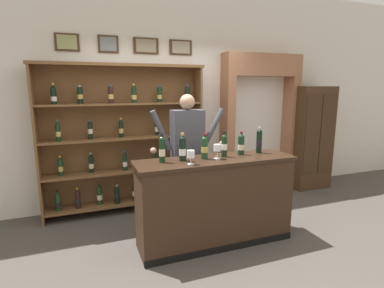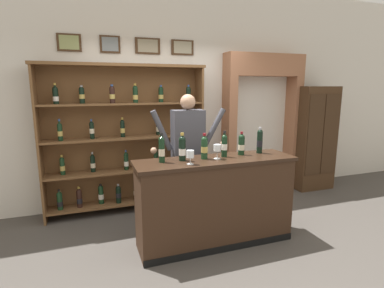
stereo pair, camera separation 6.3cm
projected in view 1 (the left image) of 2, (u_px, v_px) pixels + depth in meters
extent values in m
cube|color=#47423D|center=(200.00, 245.00, 3.54)|extent=(14.00, 14.00, 0.02)
cube|color=silver|center=(161.00, 95.00, 4.73)|extent=(12.00, 0.16, 3.40)
cube|color=#422B19|center=(67.00, 42.00, 4.06)|extent=(0.32, 0.02, 0.23)
cube|color=#8D965A|center=(67.00, 42.00, 4.04)|extent=(0.25, 0.01, 0.19)
cube|color=#422B19|center=(108.00, 44.00, 4.24)|extent=(0.28, 0.02, 0.24)
cube|color=slate|center=(108.00, 44.00, 4.23)|extent=(0.22, 0.01, 0.19)
cube|color=#422B19|center=(146.00, 46.00, 4.43)|extent=(0.37, 0.02, 0.23)
cube|color=gray|center=(146.00, 46.00, 4.41)|extent=(0.30, 0.01, 0.18)
cube|color=#422B19|center=(181.00, 47.00, 4.61)|extent=(0.36, 0.02, 0.22)
cube|color=gray|center=(181.00, 47.00, 4.60)|extent=(0.28, 0.01, 0.18)
cube|color=brown|center=(37.00, 146.00, 3.92)|extent=(0.03, 0.34, 2.14)
cube|color=brown|center=(197.00, 136.00, 4.70)|extent=(0.03, 0.34, 2.14)
cube|color=brown|center=(123.00, 139.00, 4.46)|extent=(2.29, 0.02, 2.14)
cube|color=brown|center=(127.00, 202.00, 4.49)|extent=(2.23, 0.32, 0.03)
cylinder|color=#19381E|center=(58.00, 203.00, 4.12)|extent=(0.08, 0.08, 0.22)
sphere|color=#19381E|center=(57.00, 195.00, 4.10)|extent=(0.07, 0.07, 0.07)
cylinder|color=#19381E|center=(57.00, 193.00, 4.10)|extent=(0.03, 0.03, 0.07)
cylinder|color=black|center=(57.00, 191.00, 4.09)|extent=(0.03, 0.03, 0.03)
cylinder|color=black|center=(58.00, 205.00, 4.13)|extent=(0.08, 0.08, 0.07)
cylinder|color=black|center=(78.00, 200.00, 4.21)|extent=(0.08, 0.08, 0.22)
sphere|color=black|center=(77.00, 193.00, 4.19)|extent=(0.07, 0.07, 0.07)
cylinder|color=black|center=(77.00, 190.00, 4.18)|extent=(0.03, 0.03, 0.08)
cylinder|color=#B79338|center=(77.00, 188.00, 4.18)|extent=(0.03, 0.03, 0.03)
cylinder|color=black|center=(78.00, 202.00, 4.22)|extent=(0.08, 0.08, 0.07)
cylinder|color=#19381E|center=(100.00, 196.00, 4.35)|extent=(0.08, 0.08, 0.23)
sphere|color=#19381E|center=(99.00, 188.00, 4.33)|extent=(0.07, 0.07, 0.07)
cylinder|color=#19381E|center=(99.00, 187.00, 4.33)|extent=(0.04, 0.04, 0.06)
cylinder|color=black|center=(99.00, 186.00, 4.32)|extent=(0.04, 0.04, 0.03)
cylinder|color=silver|center=(100.00, 197.00, 4.36)|extent=(0.08, 0.08, 0.07)
cylinder|color=black|center=(117.00, 196.00, 4.38)|extent=(0.08, 0.08, 0.22)
sphere|color=black|center=(117.00, 189.00, 4.36)|extent=(0.07, 0.07, 0.07)
cylinder|color=black|center=(117.00, 187.00, 4.35)|extent=(0.03, 0.03, 0.07)
cylinder|color=#99999E|center=(117.00, 185.00, 4.35)|extent=(0.03, 0.03, 0.03)
cylinder|color=black|center=(117.00, 196.00, 4.38)|extent=(0.08, 0.08, 0.07)
cylinder|color=black|center=(135.00, 193.00, 4.50)|extent=(0.08, 0.08, 0.22)
sphere|color=black|center=(135.00, 186.00, 4.48)|extent=(0.07, 0.07, 0.07)
cylinder|color=black|center=(135.00, 184.00, 4.48)|extent=(0.04, 0.04, 0.06)
cylinder|color=black|center=(135.00, 183.00, 4.47)|extent=(0.04, 0.04, 0.03)
cylinder|color=beige|center=(135.00, 193.00, 4.50)|extent=(0.08, 0.08, 0.07)
cylinder|color=black|center=(154.00, 190.00, 4.64)|extent=(0.08, 0.08, 0.23)
sphere|color=black|center=(153.00, 182.00, 4.62)|extent=(0.07, 0.07, 0.07)
cylinder|color=black|center=(153.00, 180.00, 4.61)|extent=(0.04, 0.04, 0.08)
cylinder|color=navy|center=(153.00, 178.00, 4.61)|extent=(0.04, 0.04, 0.03)
cylinder|color=silver|center=(154.00, 190.00, 4.65)|extent=(0.08, 0.08, 0.07)
cylinder|color=black|center=(172.00, 188.00, 4.72)|extent=(0.08, 0.08, 0.23)
sphere|color=black|center=(172.00, 181.00, 4.70)|extent=(0.07, 0.07, 0.07)
cylinder|color=black|center=(172.00, 179.00, 4.69)|extent=(0.03, 0.03, 0.08)
cylinder|color=#B79338|center=(172.00, 177.00, 4.69)|extent=(0.03, 0.03, 0.03)
cylinder|color=silver|center=(172.00, 190.00, 4.73)|extent=(0.08, 0.08, 0.07)
cylinder|color=black|center=(190.00, 186.00, 4.81)|extent=(0.08, 0.08, 0.23)
sphere|color=black|center=(190.00, 179.00, 4.78)|extent=(0.07, 0.07, 0.07)
cylinder|color=black|center=(190.00, 178.00, 4.78)|extent=(0.03, 0.03, 0.06)
cylinder|color=#99999E|center=(190.00, 176.00, 4.77)|extent=(0.04, 0.04, 0.03)
cylinder|color=black|center=(190.00, 188.00, 4.81)|extent=(0.08, 0.08, 0.07)
cube|color=brown|center=(126.00, 171.00, 4.40)|extent=(2.23, 0.32, 0.02)
cylinder|color=#19381E|center=(61.00, 168.00, 4.10)|extent=(0.07, 0.07, 0.21)
sphere|color=#19381E|center=(60.00, 160.00, 4.08)|extent=(0.07, 0.07, 0.07)
cylinder|color=#19381E|center=(60.00, 158.00, 4.07)|extent=(0.03, 0.03, 0.07)
cylinder|color=#B79338|center=(60.00, 157.00, 4.07)|extent=(0.03, 0.03, 0.03)
cylinder|color=tan|center=(61.00, 169.00, 4.10)|extent=(0.07, 0.07, 0.07)
cylinder|color=black|center=(91.00, 165.00, 4.25)|extent=(0.07, 0.07, 0.21)
sphere|color=black|center=(91.00, 157.00, 4.23)|extent=(0.07, 0.07, 0.07)
cylinder|color=black|center=(91.00, 155.00, 4.22)|extent=(0.02, 0.02, 0.07)
cylinder|color=#99999E|center=(91.00, 153.00, 4.22)|extent=(0.03, 0.03, 0.03)
cylinder|color=beige|center=(91.00, 166.00, 4.25)|extent=(0.07, 0.07, 0.07)
cylinder|color=black|center=(125.00, 163.00, 4.37)|extent=(0.07, 0.07, 0.22)
sphere|color=black|center=(125.00, 155.00, 4.34)|extent=(0.07, 0.07, 0.07)
cylinder|color=black|center=(124.00, 153.00, 4.34)|extent=(0.02, 0.02, 0.07)
cylinder|color=navy|center=(124.00, 151.00, 4.33)|extent=(0.03, 0.03, 0.03)
cylinder|color=silver|center=(125.00, 164.00, 4.37)|extent=(0.07, 0.07, 0.07)
cylinder|color=black|center=(155.00, 160.00, 4.53)|extent=(0.07, 0.07, 0.22)
sphere|color=black|center=(155.00, 152.00, 4.51)|extent=(0.07, 0.07, 0.07)
cylinder|color=black|center=(154.00, 150.00, 4.51)|extent=(0.02, 0.02, 0.07)
cylinder|color=black|center=(154.00, 149.00, 4.50)|extent=(0.03, 0.03, 0.03)
cylinder|color=black|center=(155.00, 160.00, 4.53)|extent=(0.07, 0.07, 0.07)
cylinder|color=black|center=(181.00, 158.00, 4.66)|extent=(0.07, 0.07, 0.21)
sphere|color=black|center=(181.00, 151.00, 4.64)|extent=(0.07, 0.07, 0.07)
cylinder|color=black|center=(181.00, 149.00, 4.63)|extent=(0.03, 0.03, 0.06)
cylinder|color=#B79338|center=(181.00, 148.00, 4.63)|extent=(0.04, 0.04, 0.03)
cylinder|color=black|center=(181.00, 157.00, 4.66)|extent=(0.07, 0.07, 0.07)
cube|color=brown|center=(124.00, 138.00, 4.30)|extent=(2.23, 0.32, 0.02)
cylinder|color=black|center=(58.00, 134.00, 3.96)|extent=(0.06, 0.06, 0.20)
sphere|color=black|center=(58.00, 126.00, 3.94)|extent=(0.06, 0.06, 0.06)
cylinder|color=black|center=(57.00, 123.00, 3.93)|extent=(0.03, 0.03, 0.08)
cylinder|color=navy|center=(57.00, 120.00, 3.92)|extent=(0.03, 0.03, 0.03)
cylinder|color=tan|center=(58.00, 134.00, 3.96)|extent=(0.06, 0.06, 0.06)
cylinder|color=black|center=(90.00, 132.00, 4.12)|extent=(0.06, 0.06, 0.21)
sphere|color=black|center=(90.00, 124.00, 4.10)|extent=(0.06, 0.06, 0.06)
cylinder|color=black|center=(90.00, 122.00, 4.09)|extent=(0.02, 0.02, 0.06)
cylinder|color=navy|center=(90.00, 120.00, 4.09)|extent=(0.03, 0.03, 0.03)
cylinder|color=beige|center=(90.00, 131.00, 4.12)|extent=(0.06, 0.06, 0.07)
cylinder|color=black|center=(121.00, 130.00, 4.27)|extent=(0.06, 0.06, 0.21)
sphere|color=black|center=(121.00, 122.00, 4.25)|extent=(0.06, 0.06, 0.06)
cylinder|color=black|center=(121.00, 120.00, 4.24)|extent=(0.03, 0.03, 0.07)
cylinder|color=#B79338|center=(121.00, 119.00, 4.24)|extent=(0.03, 0.03, 0.03)
cylinder|color=tan|center=(121.00, 131.00, 4.27)|extent=(0.06, 0.06, 0.07)
cylinder|color=black|center=(157.00, 128.00, 4.48)|extent=(0.06, 0.06, 0.22)
sphere|color=black|center=(157.00, 120.00, 4.46)|extent=(0.06, 0.06, 0.06)
cylinder|color=black|center=(157.00, 118.00, 4.46)|extent=(0.03, 0.03, 0.06)
cylinder|color=black|center=(157.00, 117.00, 4.45)|extent=(0.03, 0.03, 0.03)
cylinder|color=beige|center=(157.00, 129.00, 4.49)|extent=(0.06, 0.06, 0.07)
cylinder|color=black|center=(185.00, 127.00, 4.61)|extent=(0.06, 0.06, 0.21)
sphere|color=black|center=(185.00, 119.00, 4.59)|extent=(0.06, 0.06, 0.06)
cylinder|color=black|center=(185.00, 118.00, 4.59)|extent=(0.02, 0.02, 0.06)
cylinder|color=#B79338|center=(185.00, 116.00, 4.58)|extent=(0.03, 0.03, 0.03)
cylinder|color=silver|center=(185.00, 128.00, 4.62)|extent=(0.06, 0.06, 0.07)
cube|color=brown|center=(123.00, 104.00, 4.21)|extent=(2.23, 0.32, 0.02)
cylinder|color=black|center=(54.00, 97.00, 3.90)|extent=(0.07, 0.07, 0.19)
sphere|color=black|center=(53.00, 89.00, 3.88)|extent=(0.07, 0.07, 0.07)
cylinder|color=black|center=(53.00, 86.00, 3.88)|extent=(0.03, 0.03, 0.08)
cylinder|color=#B79338|center=(53.00, 84.00, 3.87)|extent=(0.03, 0.03, 0.03)
cylinder|color=silver|center=(54.00, 99.00, 3.91)|extent=(0.07, 0.07, 0.06)
cylinder|color=black|center=(80.00, 97.00, 4.03)|extent=(0.07, 0.07, 0.18)
sphere|color=black|center=(80.00, 89.00, 4.02)|extent=(0.07, 0.07, 0.07)
cylinder|color=black|center=(80.00, 88.00, 4.01)|extent=(0.03, 0.03, 0.06)
cylinder|color=#99999E|center=(79.00, 86.00, 4.01)|extent=(0.04, 0.04, 0.03)
cylinder|color=tan|center=(80.00, 97.00, 4.03)|extent=(0.07, 0.07, 0.06)
cylinder|color=black|center=(111.00, 96.00, 4.10)|extent=(0.07, 0.07, 0.19)
sphere|color=black|center=(110.00, 89.00, 4.08)|extent=(0.07, 0.07, 0.07)
cylinder|color=black|center=(110.00, 87.00, 4.08)|extent=(0.03, 0.03, 0.06)
cylinder|color=navy|center=(110.00, 85.00, 4.07)|extent=(0.04, 0.04, 0.03)
cylinder|color=tan|center=(111.00, 97.00, 4.10)|extent=(0.07, 0.07, 0.06)
cylinder|color=black|center=(134.00, 96.00, 4.23)|extent=(0.07, 0.07, 0.20)
sphere|color=black|center=(134.00, 88.00, 4.21)|extent=(0.07, 0.07, 0.07)
cylinder|color=black|center=(134.00, 86.00, 4.20)|extent=(0.03, 0.03, 0.07)
cylinder|color=#B79338|center=(134.00, 84.00, 4.20)|extent=(0.03, 0.03, 0.03)
cylinder|color=tan|center=(134.00, 97.00, 4.23)|extent=(0.07, 0.07, 0.06)
cylinder|color=black|center=(160.00, 96.00, 4.40)|extent=(0.07, 0.07, 0.18)
sphere|color=black|center=(159.00, 89.00, 4.38)|extent=(0.07, 0.07, 0.07)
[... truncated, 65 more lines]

